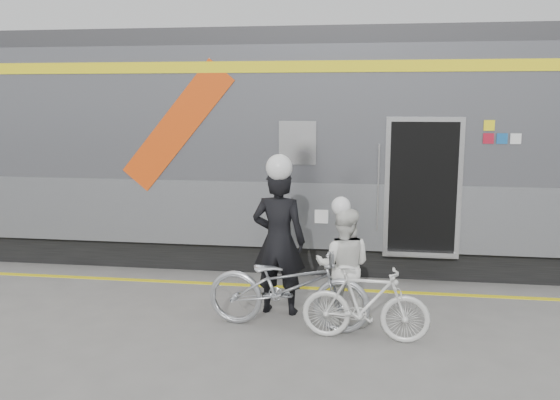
% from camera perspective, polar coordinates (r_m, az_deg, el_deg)
% --- Properties ---
extents(ground, '(90.00, 90.00, 0.00)m').
position_cam_1_polar(ground, '(7.43, 3.61, -13.75)').
color(ground, slate).
rests_on(ground, ground).
extents(train, '(24.00, 3.17, 4.10)m').
position_cam_1_polar(train, '(11.10, 1.62, 5.10)').
color(train, black).
rests_on(train, ground).
extents(safety_strip, '(24.00, 0.12, 0.01)m').
position_cam_1_polar(safety_strip, '(9.43, 4.71, -8.52)').
color(safety_strip, yellow).
rests_on(safety_strip, ground).
extents(man, '(0.78, 0.55, 2.04)m').
position_cam_1_polar(man, '(8.16, -0.12, -3.99)').
color(man, black).
rests_on(man, ground).
extents(bicycle_left, '(2.19, 0.93, 1.12)m').
position_cam_1_polar(bicycle_left, '(7.74, 0.75, -8.30)').
color(bicycle_left, '#ACAFB4').
rests_on(bicycle_left, ground).
extents(woman, '(0.79, 0.63, 1.56)m').
position_cam_1_polar(woman, '(7.89, 6.12, -6.33)').
color(woman, white).
rests_on(woman, ground).
extents(bicycle_right, '(1.60, 0.53, 0.95)m').
position_cam_1_polar(bicycle_right, '(7.46, 8.23, -9.83)').
color(bicycle_right, silver).
rests_on(bicycle_right, ground).
extents(helmet_man, '(0.35, 0.35, 0.35)m').
position_cam_1_polar(helmet_man, '(7.96, -0.12, 4.39)').
color(helmet_man, white).
rests_on(helmet_man, man).
extents(helmet_woman, '(0.25, 0.25, 0.25)m').
position_cam_1_polar(helmet_woman, '(7.69, 6.24, 0.17)').
color(helmet_woman, white).
rests_on(helmet_woman, woman).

